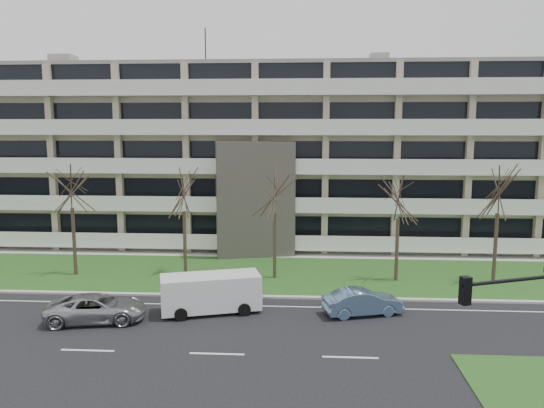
# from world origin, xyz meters

# --- Properties ---
(ground) EXTENTS (160.00, 160.00, 0.00)m
(ground) POSITION_xyz_m (0.00, 0.00, 0.00)
(ground) COLOR black
(ground) RESTS_ON ground
(grass_verge) EXTENTS (90.00, 10.00, 0.06)m
(grass_verge) POSITION_xyz_m (0.00, 13.00, 0.03)
(grass_verge) COLOR #234A18
(grass_verge) RESTS_ON ground
(curb) EXTENTS (90.00, 0.35, 0.12)m
(curb) POSITION_xyz_m (0.00, 8.00, 0.06)
(curb) COLOR #B2B2AD
(curb) RESTS_ON ground
(sidewalk) EXTENTS (90.00, 2.00, 0.08)m
(sidewalk) POSITION_xyz_m (0.00, 18.50, 0.04)
(sidewalk) COLOR #B2B2AD
(sidewalk) RESTS_ON ground
(lane_edge_line) EXTENTS (90.00, 0.12, 0.01)m
(lane_edge_line) POSITION_xyz_m (0.00, 6.50, 0.01)
(lane_edge_line) COLOR white
(lane_edge_line) RESTS_ON ground
(apartment_building) EXTENTS (60.50, 15.10, 18.75)m
(apartment_building) POSITION_xyz_m (-0.01, 25.32, 7.61)
(apartment_building) COLOR tan
(apartment_building) RESTS_ON ground
(silver_pickup) EXTENTS (5.47, 3.26, 1.42)m
(silver_pickup) POSITION_xyz_m (-6.99, 3.63, 0.71)
(silver_pickup) COLOR #A2A4A9
(silver_pickup) RESTS_ON ground
(blue_sedan) EXTENTS (4.54, 2.62, 1.41)m
(blue_sedan) POSITION_xyz_m (7.10, 5.50, 0.71)
(blue_sedan) COLOR #6587AF
(blue_sedan) RESTS_ON ground
(white_van) EXTENTS (5.75, 3.44, 2.10)m
(white_van) POSITION_xyz_m (-1.16, 5.41, 1.26)
(white_van) COLOR white
(white_van) RESTS_ON ground
(traffic_signal) EXTENTS (4.59, 1.94, 5.63)m
(traffic_signal) POSITION_xyz_m (11.75, -4.94, 3.64)
(traffic_signal) COLOR black
(traffic_signal) RESTS_ON ground
(tree_2) EXTENTS (4.19, 4.19, 8.39)m
(tree_2) POSITION_xyz_m (-11.81, 12.02, 6.53)
(tree_2) COLOR #382B21
(tree_2) RESTS_ON ground
(tree_3) EXTENTS (3.96, 3.96, 7.92)m
(tree_3) POSITION_xyz_m (-4.30, 12.69, 6.16)
(tree_3) COLOR #382B21
(tree_3) RESTS_ON ground
(tree_4) EXTENTS (3.98, 3.98, 7.97)m
(tree_4) POSITION_xyz_m (1.93, 12.10, 6.19)
(tree_4) COLOR #382B21
(tree_4) RESTS_ON ground
(tree_5) EXTENTS (3.76, 3.76, 7.53)m
(tree_5) POSITION_xyz_m (9.99, 11.97, 5.85)
(tree_5) COLOR #382B21
(tree_5) RESTS_ON ground
(tree_6) EXTENTS (4.19, 4.19, 8.38)m
(tree_6) POSITION_xyz_m (16.17, 11.58, 6.52)
(tree_6) COLOR #382B21
(tree_6) RESTS_ON ground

